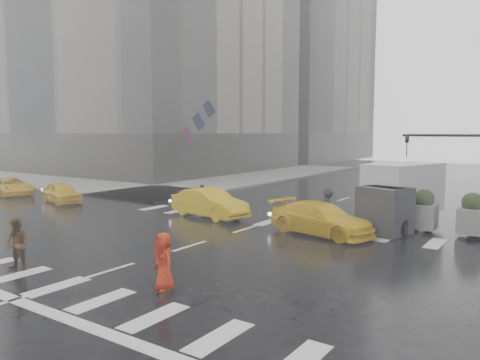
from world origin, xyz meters
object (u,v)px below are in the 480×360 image
Objects in this scene: pedestrian_orange at (164,261)px; taxi_mid at (210,203)px; box_truck at (398,194)px; taxi_front at (62,192)px; traffic_signal_pole at (474,163)px; pedestrian_brown at (17,245)px.

pedestrian_orange reaches higher than taxi_mid.
box_truck is (9.01, 3.16, 0.84)m from taxi_mid.
taxi_front is at bearing -149.78° from box_truck.
traffic_signal_pole is 0.97× the size of taxi_mid.
pedestrian_brown is at bearing -165.90° from taxi_mid.
taxi_mid is (-0.74, 11.16, -0.10)m from pedestrian_brown.
traffic_signal_pole is at bearing -63.91° from taxi_front.
pedestrian_brown is at bearing -130.07° from traffic_signal_pole.
taxi_front is (-23.33, -3.92, -2.55)m from traffic_signal_pole.
taxi_front is at bearing 171.71° from pedestrian_orange.
box_truck reaches higher than pedestrian_orange.
traffic_signal_pole is 2.61× the size of pedestrian_brown.
traffic_signal_pole reaches higher than taxi_front.
pedestrian_brown reaches higher than taxi_mid.
traffic_signal_pole is 23.80m from taxi_front.
taxi_front is 11.13m from taxi_mid.
pedestrian_brown is at bearing -147.98° from pedestrian_orange.
taxi_front is 0.84× the size of taxi_mid.
pedestrian_orange is 0.36× the size of taxi_mid.
pedestrian_brown is 5.49m from pedestrian_orange.
taxi_front is at bearing -170.46° from traffic_signal_pole.
taxi_mid is (-6.07, 9.83, -0.09)m from pedestrian_orange.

